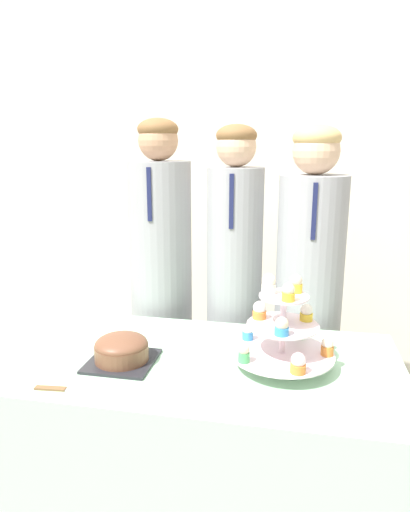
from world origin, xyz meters
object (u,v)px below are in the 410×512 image
(student_1, at_px, (234,304))
(student_2, at_px, (307,310))
(cupcake_stand, at_px, (283,329))
(student_0, at_px, (162,299))
(round_cake, at_px, (122,349))
(cake_knife, at_px, (69,390))

(student_1, relative_size, student_2, 1.00)
(cupcake_stand, xyz_separation_m, student_0, (-0.57, 0.54, -0.11))
(student_1, xyz_separation_m, student_2, (0.32, 0.00, -0.01))
(round_cake, bearing_deg, cupcake_stand, 7.96)
(student_1, distance_m, student_2, 0.32)
(student_0, relative_size, student_1, 1.02)
(cake_knife, bearing_deg, cupcake_stand, 18.90)
(student_0, bearing_deg, cupcake_stand, -43.37)
(cupcake_stand, distance_m, student_2, 0.56)
(cake_knife, distance_m, student_1, 0.90)
(round_cake, distance_m, cupcake_stand, 0.54)
(cake_knife, distance_m, cupcake_stand, 0.68)
(cake_knife, bearing_deg, student_0, 81.53)
(cupcake_stand, distance_m, student_0, 0.79)
(round_cake, bearing_deg, student_2, 44.68)
(cake_knife, xyz_separation_m, student_1, (0.38, 0.81, 0.02))
(round_cake, distance_m, student_2, 0.87)
(round_cake, height_order, student_0, student_0)
(round_cake, xyz_separation_m, cupcake_stand, (0.52, 0.07, 0.08))
(cake_knife, xyz_separation_m, student_0, (0.04, 0.81, 0.02))
(cupcake_stand, xyz_separation_m, student_2, (0.09, 0.54, -0.12))
(round_cake, height_order, cupcake_stand, cupcake_stand)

